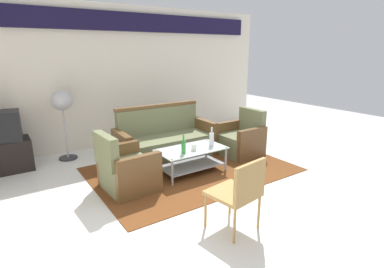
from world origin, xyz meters
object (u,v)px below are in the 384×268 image
Objects in this scene: armchair_right at (241,140)px; cup at (194,147)px; bottle_green at (184,146)px; armchair_left at (126,170)px; pedestal_fan at (62,104)px; coffee_table at (191,157)px; tv_stand at (5,156)px; bottle_clear at (212,139)px; wicker_chair at (240,190)px; couch at (165,142)px.

armchair_right is 8.50× the size of cup.
armchair_left is at bearing 170.93° from bottle_green.
bottle_green is 0.23× the size of pedestal_fan.
coffee_table is 0.21m from cup.
armchair_left reaches higher than cup.
bottle_green is 2.38m from pedestal_fan.
armchair_left is 0.67× the size of pedestal_fan.
tv_stand is at bearing 144.79° from coffee_table.
tv_stand is (-2.85, 1.83, -0.27)m from bottle_clear.
bottle_green is 0.37× the size of tv_stand.
cup is at bearing -51.39° from pedestal_fan.
armchair_left reaches higher than tv_stand.
coffee_table is 3.05m from tv_stand.
cup is 0.12× the size of wicker_chair.
bottle_clear is 1.06× the size of bottle_green.
bottle_clear is 0.58m from bottle_green.
armchair_left is 1.06× the size of tv_stand.
couch is 1.93m from pedestal_fan.
couch is 18.11× the size of cup.
armchair_right is 0.97m from bottle_clear.
tv_stand is 0.95× the size of wicker_chair.
coffee_table is (0.02, -0.82, -0.04)m from couch.
armchair_left is 1.00× the size of armchair_right.
wicker_chair reaches higher than bottle_green.
armchair_left is 1.79m from wicker_chair.
armchair_right is at bearing 16.40° from bottle_clear.
tv_stand is 1.24m from pedestal_fan.
tv_stand is at bearing 140.27° from bottle_green.
bottle_clear is (1.46, -0.08, 0.24)m from armchair_left.
pedestal_fan is (0.98, 0.05, 0.75)m from tv_stand.
couch reaches higher than coffee_table.
armchair_left is 2.70× the size of bottle_clear.
cup reaches higher than coffee_table.
tv_stand is (-2.48, 0.94, -0.06)m from couch.
pedestal_fan is (-0.42, 1.80, 0.73)m from armchair_left.
armchair_right is at bearing 91.21° from armchair_left.
bottle_green is at bearing -39.73° from tv_stand.
couch reaches higher than cup.
armchair_left is 2.86× the size of bottle_green.
armchair_left is 1.98m from pedestal_fan.
coffee_table is 0.45m from bottle_clear.
armchair_left is at bearing -51.39° from tv_stand.
cup is (-0.36, -0.02, -0.07)m from bottle_clear.
bottle_clear is at bearing 53.73° from wicker_chair.
bottle_clear is at bearing 83.49° from armchair_left.
armchair_right is at bearing -22.62° from tv_stand.
wicker_chair is (1.03, -3.46, -0.52)m from pedestal_fan.
pedestal_fan is at bearing -170.16° from armchair_left.
bottle_green is 0.35× the size of wicker_chair.
cup is at bearing 81.62° from armchair_left.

